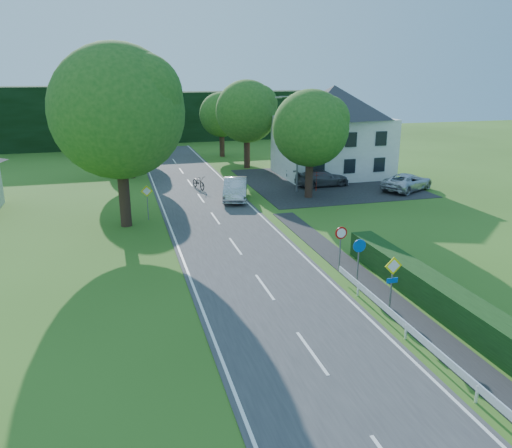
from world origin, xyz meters
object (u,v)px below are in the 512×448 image
object	(u,v)px
parasol	(317,181)
parked_car_silver_b	(407,182)
streetlight	(296,140)
moving_car	(235,189)
parked_car_grey	(322,178)
motorcycle	(199,182)
parked_car_silver_a	(307,172)

from	to	relation	value
parasol	parked_car_silver_b	bearing A→B (deg)	-13.20
streetlight	parked_car_silver_b	bearing A→B (deg)	-11.89
moving_car	parked_car_silver_b	xyz separation A→B (m)	(14.94, -0.93, -0.11)
parked_car_grey	parasol	size ratio (longest dim) A/B	2.58
motorcycle	parked_car_silver_a	bearing A→B (deg)	-8.90
moving_car	motorcycle	bearing A→B (deg)	131.49
parked_car_silver_b	parasol	bearing A→B (deg)	49.49
parked_car_grey	parked_car_silver_b	xyz separation A→B (m)	(6.38, -3.59, 0.02)
moving_car	motorcycle	distance (m)	5.02
motorcycle	parasol	distance (m)	10.19
parked_car_silver_a	parked_car_silver_b	bearing A→B (deg)	-154.83
streetlight	parked_car_grey	size ratio (longest dim) A/B	1.62
parked_car_silver_a	parasol	bearing A→B (deg)	149.00
parasol	streetlight	bearing A→B (deg)	173.62
parked_car_grey	parked_car_silver_b	world-z (taller)	parked_car_silver_b
parked_car_silver_b	parked_car_silver_a	bearing A→B (deg)	16.13
motorcycle	parked_car_silver_b	distance (m)	18.00
moving_car	parked_car_silver_a	bearing A→B (deg)	50.30
motorcycle	parked_car_silver_a	xyz separation A→B (m)	(10.66, 1.45, 0.08)
streetlight	motorcycle	world-z (taller)	streetlight
parked_car_silver_b	streetlight	bearing A→B (deg)	50.80
moving_car	parked_car_grey	distance (m)	8.96
streetlight	parked_car_silver_b	world-z (taller)	streetlight
motorcycle	parked_car_silver_b	xyz separation A→B (m)	(17.16, -5.42, 0.16)
streetlight	parked_car_grey	world-z (taller)	streetlight
motorcycle	parked_car_silver_b	world-z (taller)	parked_car_silver_b
streetlight	motorcycle	xyz separation A→B (m)	(-7.66, 3.42, -3.85)
moving_car	parasol	distance (m)	7.35
streetlight	moving_car	bearing A→B (deg)	-168.85
motorcycle	parked_car_silver_a	world-z (taller)	parked_car_silver_a
parked_car_silver_a	parked_car_grey	distance (m)	3.28
motorcycle	moving_car	bearing A→B (deg)	-80.34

